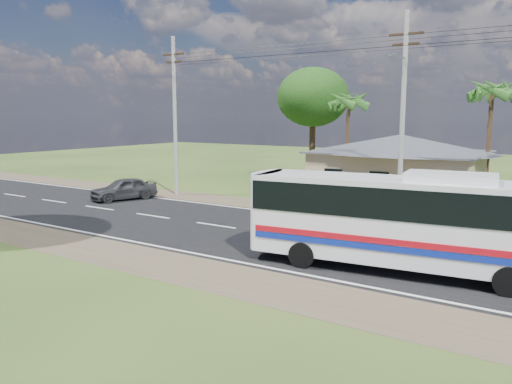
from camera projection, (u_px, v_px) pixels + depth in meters
ground at (292, 237)px, 23.39m from camera, size 120.00×120.00×0.00m
road at (292, 237)px, 23.38m from camera, size 120.00×16.00×0.03m
house at (400, 161)px, 33.23m from camera, size 12.40×10.00×5.00m
utility_poles at (396, 113)px, 26.46m from camera, size 32.80×2.22×11.00m
palm_mid at (492, 92)px, 31.94m from camera, size 2.80×2.80×8.20m
palm_far at (349, 102)px, 37.79m from camera, size 2.80×2.80×7.70m
tree_behind_house at (313, 97)px, 41.53m from camera, size 6.00×6.00×9.61m
coach_bus at (419, 216)px, 17.68m from camera, size 12.15×3.95×3.71m
small_car at (124, 189)px, 33.62m from camera, size 3.15×4.74×1.50m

